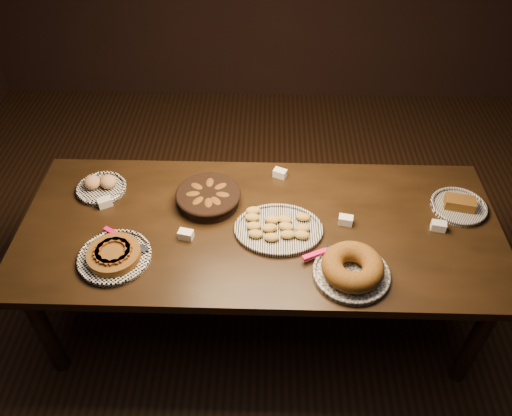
{
  "coord_description": "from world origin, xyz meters",
  "views": [
    {
      "loc": [
        0.03,
        -1.74,
        2.54
      ],
      "look_at": [
        -0.02,
        0.05,
        0.82
      ],
      "focal_mm": 35.0,
      "sensor_mm": 36.0,
      "label": 1
    }
  ],
  "objects_px": {
    "madeleine_platter": "(278,228)",
    "bundt_cake_plate": "(352,269)",
    "buffet_table": "(260,235)",
    "apple_tart_plate": "(114,255)"
  },
  "relations": [
    {
      "from": "apple_tart_plate",
      "to": "madeleine_platter",
      "type": "bearing_deg",
      "value": 38.7
    },
    {
      "from": "madeleine_platter",
      "to": "bundt_cake_plate",
      "type": "relative_size",
      "value": 1.08
    },
    {
      "from": "buffet_table",
      "to": "bundt_cake_plate",
      "type": "bearing_deg",
      "value": -36.17
    },
    {
      "from": "buffet_table",
      "to": "madeleine_platter",
      "type": "relative_size",
      "value": 5.54
    },
    {
      "from": "madeleine_platter",
      "to": "bundt_cake_plate",
      "type": "bearing_deg",
      "value": -62.31
    },
    {
      "from": "apple_tart_plate",
      "to": "bundt_cake_plate",
      "type": "relative_size",
      "value": 0.87
    },
    {
      "from": "madeleine_platter",
      "to": "apple_tart_plate",
      "type": "bearing_deg",
      "value": 171.66
    },
    {
      "from": "apple_tart_plate",
      "to": "bundt_cake_plate",
      "type": "bearing_deg",
      "value": 20.34
    },
    {
      "from": "buffet_table",
      "to": "bundt_cake_plate",
      "type": "height_order",
      "value": "bundt_cake_plate"
    },
    {
      "from": "apple_tart_plate",
      "to": "madeleine_platter",
      "type": "xyz_separation_m",
      "value": [
        0.76,
        0.2,
        -0.0
      ]
    }
  ]
}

